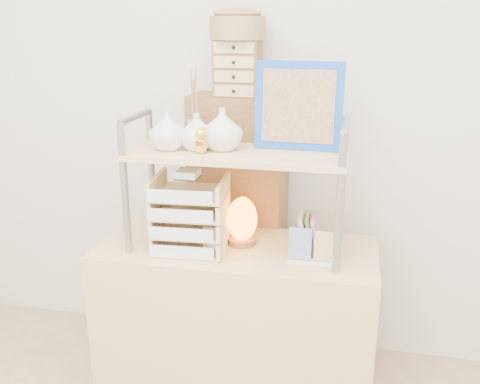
# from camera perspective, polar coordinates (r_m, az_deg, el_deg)

# --- Properties ---
(room_shell) EXTENTS (3.42, 3.41, 2.61)m
(room_shell) POSITION_cam_1_polar(r_m,az_deg,el_deg) (1.34, -8.34, 18.09)
(room_shell) COLOR silver
(room_shell) RESTS_ON ground
(desk) EXTENTS (1.20, 0.50, 0.75)m
(desk) POSITION_cam_1_polar(r_m,az_deg,el_deg) (2.49, -0.39, -13.77)
(desk) COLOR tan
(desk) RESTS_ON ground
(cabinet) EXTENTS (0.46, 0.27, 1.35)m
(cabinet) POSITION_cam_1_polar(r_m,az_deg,el_deg) (2.69, -0.14, -4.08)
(cabinet) COLOR brown
(cabinet) RESTS_ON ground
(hutch) EXTENTS (0.90, 0.34, 0.78)m
(hutch) POSITION_cam_1_polar(r_m,az_deg,el_deg) (2.19, -1.43, 5.29)
(hutch) COLOR gray
(hutch) RESTS_ON desk
(letter_tray) EXTENTS (0.30, 0.29, 0.35)m
(letter_tray) POSITION_cam_1_polar(r_m,az_deg,el_deg) (2.26, -5.41, -2.78)
(letter_tray) COLOR #D9B682
(letter_tray) RESTS_ON desk
(salt_lamp) EXTENTS (0.14, 0.13, 0.21)m
(salt_lamp) POSITION_cam_1_polar(r_m,az_deg,el_deg) (2.31, 0.22, -3.05)
(salt_lamp) COLOR brown
(salt_lamp) RESTS_ON desk
(desk_clock) EXTENTS (0.09, 0.04, 0.13)m
(desk_clock) POSITION_cam_1_polar(r_m,az_deg,el_deg) (2.21, -2.66, -5.27)
(desk_clock) COLOR tan
(desk_clock) RESTS_ON desk
(postcard_stand) EXTENTS (0.20, 0.06, 0.14)m
(postcard_stand) POSITION_cam_1_polar(r_m,az_deg,el_deg) (2.18, 7.66, -6.45)
(postcard_stand) COLOR white
(postcard_stand) RESTS_ON desk
(drawer_chest) EXTENTS (0.20, 0.16, 0.25)m
(drawer_chest) POSITION_cam_1_polar(r_m,az_deg,el_deg) (2.48, -0.27, 13.09)
(drawer_chest) COLOR brown
(drawer_chest) RESTS_ON cabinet
(woven_basket) EXTENTS (0.25, 0.25, 0.10)m
(woven_basket) POSITION_cam_1_polar(r_m,az_deg,el_deg) (2.48, -0.26, 17.13)
(woven_basket) COLOR olive
(woven_basket) RESTS_ON drawer_chest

